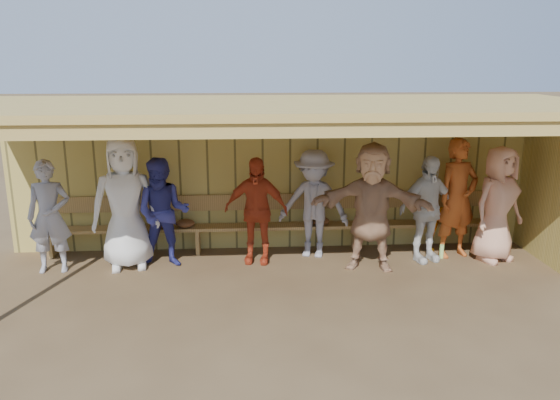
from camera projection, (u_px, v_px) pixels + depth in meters
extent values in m
plane|color=brown|center=(282.00, 275.00, 7.97)|extent=(90.00, 90.00, 0.00)
imported|color=#96969E|center=(49.00, 217.00, 7.94)|extent=(0.65, 0.46, 1.68)
imported|color=white|center=(125.00, 203.00, 8.08)|extent=(1.07, 0.80, 1.98)
imported|color=navy|center=(163.00, 213.00, 8.16)|extent=(0.84, 0.67, 1.67)
imported|color=#BD3D1E|center=(256.00, 210.00, 8.33)|extent=(1.02, 0.57, 1.65)
imported|color=#98959D|center=(314.00, 204.00, 8.57)|extent=(1.25, 0.94, 1.72)
imported|color=tan|center=(371.00, 207.00, 8.05)|extent=(1.86, 0.99, 1.91)
imported|color=#A94B1B|center=(457.00, 198.00, 8.56)|extent=(0.79, 0.62, 1.90)
imported|color=tan|center=(498.00, 204.00, 8.39)|extent=(1.04, 0.88, 1.80)
imported|color=silver|center=(427.00, 209.00, 8.37)|extent=(1.06, 0.71, 1.66)
cube|color=tan|center=(276.00, 176.00, 8.98)|extent=(8.60, 0.20, 2.40)
cube|color=tan|center=(552.00, 185.00, 8.37)|extent=(0.20, 1.62, 2.40)
cube|color=tan|center=(282.00, 106.00, 7.36)|extent=(8.80, 3.20, 0.10)
cube|color=tan|center=(291.00, 130.00, 5.94)|extent=(8.80, 0.10, 0.18)
cube|color=tan|center=(67.00, 118.00, 7.22)|extent=(0.08, 3.00, 0.16)
cube|color=tan|center=(140.00, 118.00, 7.28)|extent=(0.08, 3.00, 0.16)
cube|color=tan|center=(211.00, 117.00, 7.34)|extent=(0.08, 3.00, 0.16)
cube|color=tan|center=(282.00, 117.00, 7.39)|extent=(0.08, 3.00, 0.16)
cube|color=tan|center=(351.00, 116.00, 7.45)|extent=(0.08, 3.00, 0.16)
cube|color=tan|center=(419.00, 116.00, 7.51)|extent=(0.08, 3.00, 0.16)
cube|color=tan|center=(486.00, 115.00, 7.57)|extent=(0.08, 3.00, 0.16)
cube|color=tan|center=(552.00, 115.00, 7.63)|extent=(0.08, 3.00, 0.16)
cube|color=#A78347|center=(277.00, 226.00, 8.89)|extent=(7.60, 0.32, 0.05)
cube|color=#A78347|center=(277.00, 202.00, 8.95)|extent=(7.60, 0.04, 0.26)
cube|color=#A78347|center=(53.00, 244.00, 8.72)|extent=(0.06, 0.29, 0.40)
cube|color=#A78347|center=(198.00, 241.00, 8.87)|extent=(0.06, 0.29, 0.40)
cube|color=#A78347|center=(355.00, 238.00, 9.03)|extent=(0.06, 0.29, 0.40)
cube|color=#A78347|center=(491.00, 235.00, 9.17)|extent=(0.06, 0.29, 0.40)
cylinder|color=orange|center=(434.00, 228.00, 8.86)|extent=(0.13, 0.41, 0.80)
sphere|color=gold|center=(432.00, 249.00, 8.95)|extent=(0.08, 0.08, 0.08)
ellipsoid|color=#593319|center=(163.00, 224.00, 8.70)|extent=(0.30, 0.24, 0.14)
ellipsoid|color=#593319|center=(185.00, 223.00, 8.73)|extent=(0.30, 0.24, 0.14)
ellipsoid|color=#593319|center=(320.00, 221.00, 8.86)|extent=(0.30, 0.24, 0.14)
cylinder|color=#A2DC6E|center=(420.00, 215.00, 9.05)|extent=(0.07, 0.07, 0.22)
cylinder|color=orange|center=(458.00, 214.00, 9.09)|extent=(0.07, 0.07, 0.22)
cylinder|color=#ADDE6F|center=(442.00, 251.00, 8.65)|extent=(0.07, 0.07, 0.22)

